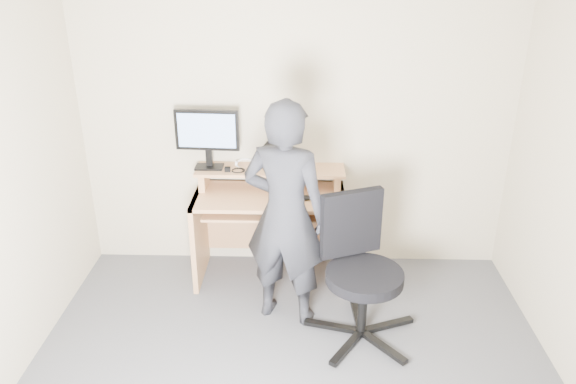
{
  "coord_description": "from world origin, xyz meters",
  "views": [
    {
      "loc": [
        0.06,
        -2.6,
        2.58
      ],
      "look_at": [
        -0.04,
        1.05,
        0.95
      ],
      "focal_mm": 35.0,
      "sensor_mm": 36.0,
      "label": 1
    }
  ],
  "objects_px": {
    "office_chair": "(360,264)",
    "person": "(285,215)",
    "desk": "(270,213)",
    "monitor": "(207,134)"
  },
  "relations": [
    {
      "from": "monitor",
      "to": "office_chair",
      "type": "xyz_separation_m",
      "value": [
        1.16,
        -0.87,
        -0.65
      ]
    },
    {
      "from": "desk",
      "to": "monitor",
      "type": "bearing_deg",
      "value": 171.86
    },
    {
      "from": "person",
      "to": "monitor",
      "type": "bearing_deg",
      "value": -30.09
    },
    {
      "from": "desk",
      "to": "person",
      "type": "relative_size",
      "value": 0.72
    },
    {
      "from": "desk",
      "to": "person",
      "type": "bearing_deg",
      "value": -76.89
    },
    {
      "from": "person",
      "to": "office_chair",
      "type": "bearing_deg",
      "value": 178.77
    },
    {
      "from": "office_chair",
      "to": "person",
      "type": "bearing_deg",
      "value": 139.79
    },
    {
      "from": "desk",
      "to": "monitor",
      "type": "relative_size",
      "value": 2.35
    },
    {
      "from": "office_chair",
      "to": "person",
      "type": "xyz_separation_m",
      "value": [
        -0.52,
        0.17,
        0.28
      ]
    },
    {
      "from": "desk",
      "to": "office_chair",
      "type": "distance_m",
      "value": 1.04
    }
  ]
}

